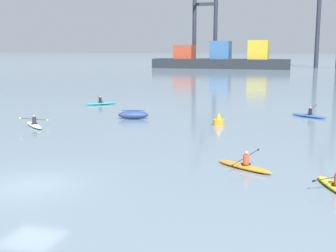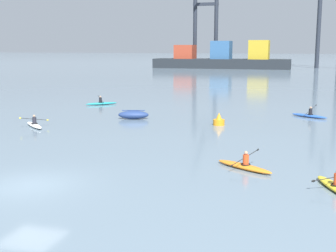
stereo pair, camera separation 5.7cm
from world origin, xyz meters
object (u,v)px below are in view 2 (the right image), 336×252
(kayak_white, at_px, (34,125))
(capsized_dinghy, at_px, (133,115))
(container_barge, at_px, (222,59))
(gantry_crane_west_mid, at_px, (331,4))
(kayak_blue, at_px, (309,115))
(kayak_orange, at_px, (244,166))
(kayak_teal, at_px, (101,103))
(gantry_crane_west, at_px, (205,15))
(channel_buoy, at_px, (219,121))
(kayak_yellow, at_px, (336,186))

(kayak_white, bearing_deg, capsized_dinghy, 44.68)
(container_barge, relative_size, kayak_white, 13.08)
(gantry_crane_west_mid, xyz_separation_m, kayak_blue, (-5.64, -96.39, -17.55))
(kayak_orange, bearing_deg, kayak_blue, 80.05)
(capsized_dinghy, distance_m, kayak_teal, 10.44)
(kayak_orange, height_order, kayak_white, same)
(gantry_crane_west_mid, xyz_separation_m, kayak_orange, (-8.93, -115.15, -17.55))
(capsized_dinghy, relative_size, kayak_orange, 0.87)
(gantry_crane_west, height_order, capsized_dinghy, gantry_crane_west)
(kayak_blue, bearing_deg, channel_buoy, -137.79)
(gantry_crane_west, height_order, gantry_crane_west_mid, gantry_crane_west_mid)
(gantry_crane_west, xyz_separation_m, gantry_crane_west_mid, (35.62, 0.03, 2.17))
(container_barge, distance_m, kayak_white, 99.52)
(container_barge, relative_size, kayak_blue, 11.97)
(gantry_crane_west, relative_size, channel_buoy, 30.42)
(kayak_orange, bearing_deg, kayak_white, 155.71)
(gantry_crane_west_mid, distance_m, kayak_white, 111.93)
(kayak_teal, distance_m, kayak_orange, 27.99)
(kayak_teal, xyz_separation_m, kayak_white, (0.78, -13.86, 0.00))
(kayak_yellow, bearing_deg, gantry_crane_west_mid, 87.70)
(kayak_blue, xyz_separation_m, kayak_orange, (-3.29, -18.77, 0.00))
(gantry_crane_west, distance_m, kayak_orange, 119.17)
(kayak_orange, bearing_deg, gantry_crane_west, 103.05)
(gantry_crane_west, height_order, channel_buoy, gantry_crane_west)
(kayak_yellow, height_order, kayak_orange, same)
(channel_buoy, relative_size, kayak_teal, 0.34)
(kayak_orange, bearing_deg, kayak_teal, 129.62)
(capsized_dinghy, distance_m, kayak_blue, 15.34)
(gantry_crane_west_mid, bearing_deg, channel_buoy, -96.95)
(gantry_crane_west_mid, height_order, kayak_yellow, gantry_crane_west_mid)
(container_barge, distance_m, gantry_crane_west_mid, 33.46)
(kayak_teal, bearing_deg, kayak_yellow, -47.26)
(container_barge, bearing_deg, kayak_yellow, -77.61)
(gantry_crane_west_mid, bearing_deg, capsized_dinghy, -101.17)
(gantry_crane_west, relative_size, kayak_yellow, 9.02)
(gantry_crane_west_mid, bearing_deg, kayak_white, -103.60)
(gantry_crane_west_mid, xyz_separation_m, capsized_dinghy, (-20.07, -101.59, -17.37))
(kayak_blue, relative_size, kayak_orange, 1.00)
(gantry_crane_west_mid, bearing_deg, kayak_teal, -105.96)
(container_barge, distance_m, capsized_dinghy, 94.02)
(gantry_crane_west, relative_size, gantry_crane_west_mid, 0.86)
(capsized_dinghy, distance_m, channel_buoy, 7.63)
(container_barge, xyz_separation_m, kayak_orange, (19.83, -107.15, -2.43))
(gantry_crane_west, bearing_deg, container_barge, -49.29)
(channel_buoy, relative_size, kayak_orange, 0.31)
(kayak_blue, bearing_deg, capsized_dinghy, -160.16)
(gantry_crane_west_mid, height_order, kayak_orange, gantry_crane_west_mid)
(channel_buoy, bearing_deg, kayak_blue, 42.21)
(channel_buoy, xyz_separation_m, kayak_white, (-13.49, -4.84, -0.19))
(kayak_teal, bearing_deg, gantry_crane_west_mid, 74.04)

